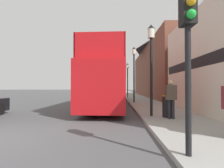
{
  "coord_description": "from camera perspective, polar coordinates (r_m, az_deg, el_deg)",
  "views": [
    {
      "loc": [
        3.85,
        -4.82,
        1.54
      ],
      "look_at": [
        3.55,
        8.09,
        1.76
      ],
      "focal_mm": 28.0,
      "sensor_mm": 36.0,
      "label": 1
    }
  ],
  "objects": [
    {
      "name": "litter_bin",
      "position": [
        8.54,
        17.57,
        -6.66
      ],
      "size": [
        0.48,
        0.48,
        1.03
      ],
      "color": "black",
      "rests_on": "sidewalk"
    },
    {
      "name": "ground_plane",
      "position": [
        26.15,
        -7.17,
        -4.33
      ],
      "size": [
        144.0,
        144.0,
        0.0
      ],
      "primitive_type": "plane",
      "color": "#4C4C4F"
    },
    {
      "name": "lamp_post_third",
      "position": [
        23.41,
        5.09,
        3.35
      ],
      "size": [
        0.35,
        0.35,
        4.56
      ],
      "color": "black",
      "rests_on": "sidewalk"
    },
    {
      "name": "tour_bus",
      "position": [
        12.87,
        -1.43,
        0.37
      ],
      "size": [
        2.8,
        10.18,
        4.12
      ],
      "rotation": [
        0.0,
        0.0,
        -0.03
      ],
      "color": "red",
      "rests_on": "ground_plane"
    },
    {
      "name": "lamp_post_second",
      "position": [
        16.11,
        7.19,
        6.39
      ],
      "size": [
        0.35,
        0.35,
        5.06
      ],
      "color": "black",
      "rests_on": "sidewalk"
    },
    {
      "name": "pedestrian_second",
      "position": [
        8.12,
        18.73,
        -3.5
      ],
      "size": [
        0.45,
        0.25,
        1.72
      ],
      "color": "#232328",
      "rests_on": "sidewalk"
    },
    {
      "name": "parked_car_ahead_of_bus",
      "position": [
        20.17,
        1.36,
        -3.44
      ],
      "size": [
        1.97,
        3.99,
        1.44
      ],
      "rotation": [
        0.0,
        0.0,
        0.03
      ],
      "color": "black",
      "rests_on": "ground_plane"
    },
    {
      "name": "traffic_signal",
      "position": [
        4.05,
        23.64,
        16.03
      ],
      "size": [
        0.28,
        0.42,
        3.52
      ],
      "color": "black",
      "rests_on": "sidewalk"
    },
    {
      "name": "sidewalk",
      "position": [
        23.02,
        8.05,
        -4.61
      ],
      "size": [
        3.03,
        108.0,
        0.14
      ],
      "color": "#999993",
      "rests_on": "ground_plane"
    },
    {
      "name": "lamp_post_nearest",
      "position": [
        8.83,
        12.67,
        10.09
      ],
      "size": [
        0.35,
        0.35,
        4.45
      ],
      "color": "black",
      "rests_on": "sidewalk"
    },
    {
      "name": "brick_terrace_rear",
      "position": [
        27.82,
        16.41,
        6.31
      ],
      "size": [
        6.0,
        23.22,
        10.08
      ],
      "color": "brown",
      "rests_on": "ground_plane"
    }
  ]
}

